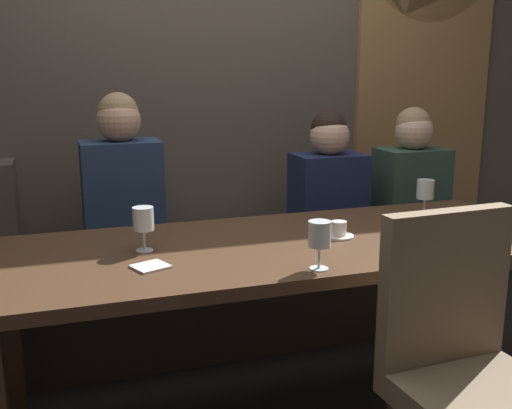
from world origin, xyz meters
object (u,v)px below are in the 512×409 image
at_px(dessert_plate, 444,241).
at_px(banquette_bench, 233,301).
at_px(diner_bearded, 328,187).
at_px(espresso_cup, 339,231).
at_px(dining_table, 283,263).
at_px(diner_redhead, 122,188).
at_px(wine_glass_far_right, 425,191).
at_px(chair_near_side, 465,357).
at_px(wine_glass_near_right, 320,236).
at_px(diner_far_end, 411,180).
at_px(wine_glass_near_left, 143,221).

bearing_deg(dessert_plate, banquette_bench, 121.22).
height_order(diner_bearded, espresso_cup, diner_bearded).
relative_size(dining_table, diner_redhead, 2.64).
bearing_deg(banquette_bench, wine_glass_far_right, -34.59).
height_order(banquette_bench, chair_near_side, chair_near_side).
height_order(wine_glass_near_right, dessert_plate, wine_glass_near_right).
bearing_deg(espresso_cup, diner_far_end, 41.91).
relative_size(chair_near_side, espresso_cup, 8.17).
relative_size(dining_table, wine_glass_near_right, 13.41).
bearing_deg(diner_bearded, dessert_plate, -86.66).
xyz_separation_m(wine_glass_near_left, wine_glass_near_right, (0.52, -0.39, -0.00)).
bearing_deg(diner_far_end, dining_table, -145.74).
height_order(banquette_bench, wine_glass_near_right, wine_glass_near_right).
relative_size(espresso_cup, dessert_plate, 0.63).
bearing_deg(espresso_cup, diner_bearded, 68.00).
height_order(wine_glass_near_left, wine_glass_near_right, same).
relative_size(diner_redhead, wine_glass_near_right, 5.08).
distance_m(chair_near_side, diner_redhead, 1.69).
height_order(chair_near_side, dessert_plate, chair_near_side).
height_order(diner_redhead, wine_glass_far_right, diner_redhead).
xyz_separation_m(diner_redhead, wine_glass_far_right, (1.27, -0.54, 0.01)).
bearing_deg(banquette_bench, wine_glass_near_left, -128.78).
xyz_separation_m(dining_table, wine_glass_near_left, (-0.52, 0.05, 0.20)).
relative_size(wine_glass_near_left, wine_glass_far_right, 1.00).
height_order(diner_redhead, diner_far_end, diner_redhead).
bearing_deg(wine_glass_near_right, diner_redhead, 115.92).
xyz_separation_m(dining_table, wine_glass_far_right, (0.75, 0.18, 0.20)).
distance_m(diner_redhead, diner_bearded, 1.03).
distance_m(banquette_bench, wine_glass_near_left, 1.04).
xyz_separation_m(diner_bearded, wine_glass_far_right, (0.24, -0.50, 0.06)).
bearing_deg(diner_redhead, wine_glass_near_right, -64.08).
bearing_deg(banquette_bench, diner_redhead, 177.07).
bearing_deg(chair_near_side, diner_bearded, 81.46).
bearing_deg(wine_glass_far_right, wine_glass_near_left, -173.92).
bearing_deg(wine_glass_near_left, dining_table, -5.28).
relative_size(dining_table, dessert_plate, 11.58).
bearing_deg(diner_bearded, wine_glass_near_right, -116.73).
bearing_deg(espresso_cup, diner_redhead, 135.58).
distance_m(chair_near_side, diner_bearded, 1.44).
bearing_deg(wine_glass_near_left, espresso_cup, -4.46).
bearing_deg(diner_far_end, espresso_cup, -138.09).
relative_size(chair_near_side, dessert_plate, 5.16).
relative_size(diner_bearded, wine_glass_far_right, 4.47).
relative_size(diner_redhead, dessert_plate, 4.39).
distance_m(banquette_bench, wine_glass_near_right, 1.21).
xyz_separation_m(diner_far_end, wine_glass_far_right, (-0.25, -0.50, 0.05)).
bearing_deg(chair_near_side, wine_glass_near_right, 128.45).
relative_size(diner_bearded, dessert_plate, 3.86).
relative_size(wine_glass_near_left, espresso_cup, 1.37).
relative_size(diner_bearded, diner_far_end, 0.99).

